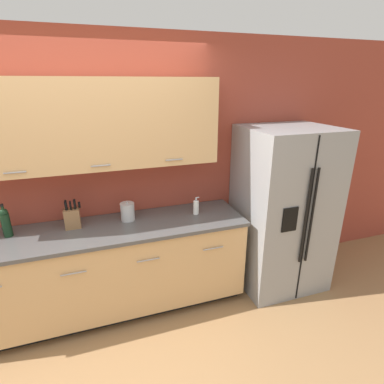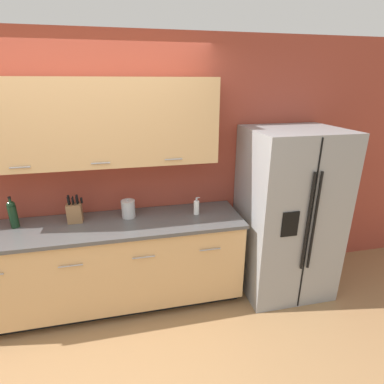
% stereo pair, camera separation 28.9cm
% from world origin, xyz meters
% --- Properties ---
extents(ground_plane, '(14.00, 14.00, 0.00)m').
position_xyz_m(ground_plane, '(0.00, 0.00, 0.00)').
color(ground_plane, '#997047').
extents(wall_back, '(10.00, 0.39, 2.60)m').
position_xyz_m(wall_back, '(0.05, 0.97, 1.45)').
color(wall_back, '#993D2D').
rests_on(wall_back, ground_plane).
extents(counter_unit, '(2.58, 0.64, 0.91)m').
position_xyz_m(counter_unit, '(0.18, 0.68, 0.46)').
color(counter_unit, black).
rests_on(counter_unit, ground_plane).
extents(refrigerator, '(0.90, 0.81, 1.75)m').
position_xyz_m(refrigerator, '(1.99, 0.60, 0.87)').
color(refrigerator, gray).
rests_on(refrigerator, ground_plane).
extents(knife_block, '(0.15, 0.09, 0.27)m').
position_xyz_m(knife_block, '(-0.11, 0.77, 1.01)').
color(knife_block, olive).
rests_on(knife_block, counter_unit).
extents(wine_bottle, '(0.07, 0.07, 0.30)m').
position_xyz_m(wine_bottle, '(-0.64, 0.78, 1.05)').
color(wine_bottle, black).
rests_on(wine_bottle, counter_unit).
extents(soap_dispenser, '(0.06, 0.06, 0.18)m').
position_xyz_m(soap_dispenser, '(1.05, 0.71, 0.98)').
color(soap_dispenser, white).
rests_on(soap_dispenser, counter_unit).
extents(steel_canister, '(0.14, 0.14, 0.19)m').
position_xyz_m(steel_canister, '(0.38, 0.78, 1.00)').
color(steel_canister, '#B7B7BA').
rests_on(steel_canister, counter_unit).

